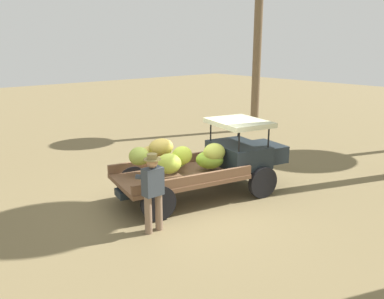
% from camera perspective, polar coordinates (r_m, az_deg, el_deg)
% --- Properties ---
extents(ground_plane, '(60.00, 60.00, 0.00)m').
position_cam_1_polar(ground_plane, '(9.68, 0.01, -7.72)').
color(ground_plane, olive).
extents(truck, '(4.65, 2.51, 1.83)m').
position_cam_1_polar(truck, '(9.97, 2.53, -1.58)').
color(truck, '#1D252A').
rests_on(truck, ground).
extents(farmer, '(0.53, 0.46, 1.64)m').
position_cam_1_polar(farmer, '(8.04, -5.59, -5.48)').
color(farmer, '#856A54').
rests_on(farmer, ground).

